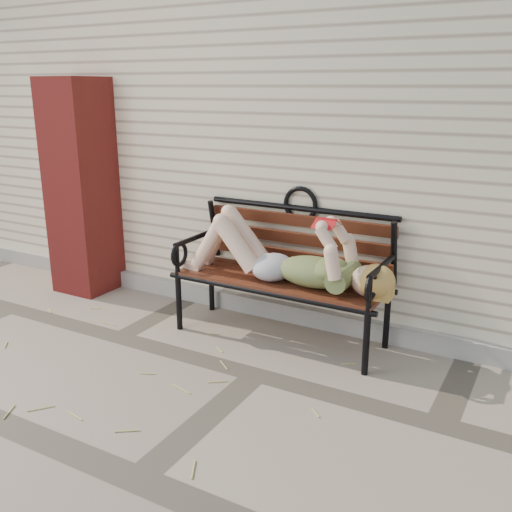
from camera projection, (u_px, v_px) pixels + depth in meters
The scene contains 7 objects.
ground at pixel (256, 375), 3.95m from camera, with size 80.00×80.00×0.00m, color gray.
house_wall at pixel (394, 127), 6.03m from camera, with size 8.00×4.00×3.00m, color beige.
foundation_strip at pixel (313, 317), 4.74m from camera, with size 8.00×0.10×0.15m, color #A5A095.
brick_pillar at pixel (82, 188), 5.36m from camera, with size 0.50×0.50×2.00m, color maroon.
garden_bench at pixel (286, 256), 4.44m from camera, with size 1.80×0.71×1.16m.
reading_woman at pixel (280, 256), 4.30m from camera, with size 1.69×0.38×0.53m.
straw_scatter at pixel (111, 371), 4.00m from camera, with size 2.85×1.52×0.01m.
Camera 1 is at (1.72, -3.10, 1.93)m, focal length 40.00 mm.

